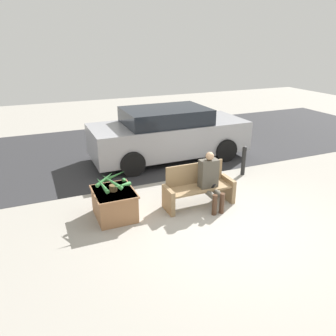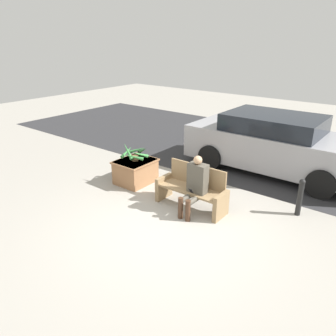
{
  "view_description": "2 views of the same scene",
  "coord_description": "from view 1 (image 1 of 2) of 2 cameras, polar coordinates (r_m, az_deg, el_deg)",
  "views": [
    {
      "loc": [
        -3.3,
        -4.69,
        3.37
      ],
      "look_at": [
        -0.8,
        1.18,
        0.85
      ],
      "focal_mm": 35.0,
      "sensor_mm": 36.0,
      "label": 1
    },
    {
      "loc": [
        3.21,
        -4.25,
        3.34
      ],
      "look_at": [
        -1.07,
        1.22,
        0.58
      ],
      "focal_mm": 35.0,
      "sensor_mm": 36.0,
      "label": 2
    }
  ],
  "objects": [
    {
      "name": "potted_plant",
      "position": [
        6.48,
        -9.51,
        -2.43
      ],
      "size": [
        0.7,
        0.71,
        0.46
      ],
      "color": "brown",
      "rests_on": "planter_box"
    },
    {
      "name": "person_seated",
      "position": [
        6.92,
        7.38,
        -1.86
      ],
      "size": [
        0.39,
        0.61,
        1.21
      ],
      "color": "#4C473D",
      "rests_on": "ground_plane"
    },
    {
      "name": "parked_car",
      "position": [
        9.71,
        0.08,
        5.99
      ],
      "size": [
        4.59,
        1.98,
        1.53
      ],
      "color": "#99999E",
      "rests_on": "ground_plane"
    },
    {
      "name": "planter_box",
      "position": [
        6.69,
        -9.33,
        -6.02
      ],
      "size": [
        0.79,
        0.93,
        0.58
      ],
      "color": "#936642",
      "rests_on": "ground_plane"
    },
    {
      "name": "ground_plane",
      "position": [
        6.65,
        10.51,
        -9.33
      ],
      "size": [
        30.0,
        30.0,
        0.0
      ],
      "primitive_type": "plane",
      "color": "#9E998E"
    },
    {
      "name": "bollard_post",
      "position": [
        8.82,
        13.03,
        1.37
      ],
      "size": [
        0.12,
        0.12,
        0.79
      ],
      "color": "black",
      "rests_on": "ground_plane"
    },
    {
      "name": "bench",
      "position": [
        7.08,
        5.26,
        -3.36
      ],
      "size": [
        1.53,
        0.51,
        0.89
      ],
      "color": "#8C704C",
      "rests_on": "ground_plane"
    },
    {
      "name": "road_surface",
      "position": [
        11.1,
        -4.67,
        3.81
      ],
      "size": [
        20.0,
        6.0,
        0.01
      ],
      "primitive_type": "cube",
      "color": "#2D2D30",
      "rests_on": "ground_plane"
    }
  ]
}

